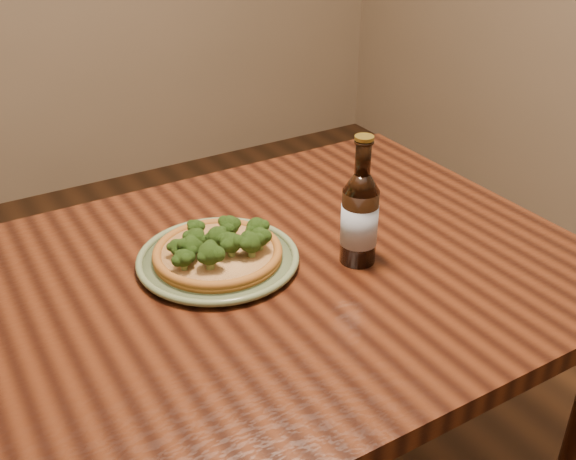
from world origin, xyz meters
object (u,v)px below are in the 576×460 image
plate (218,259)px  table (177,343)px  beer_bottle (360,217)px  pizza (219,250)px

plate → table: bearing=-150.5°
table → beer_bottle: size_ratio=6.29×
table → plate: 0.17m
plate → beer_bottle: size_ratio=1.22×
plate → beer_bottle: (0.23, -0.13, 0.08)m
pizza → plate: bearing=113.3°
pizza → beer_bottle: (0.23, -0.12, 0.06)m
beer_bottle → plate: bearing=131.2°
table → plate: (0.12, 0.07, 0.10)m
table → plate: plate is taller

